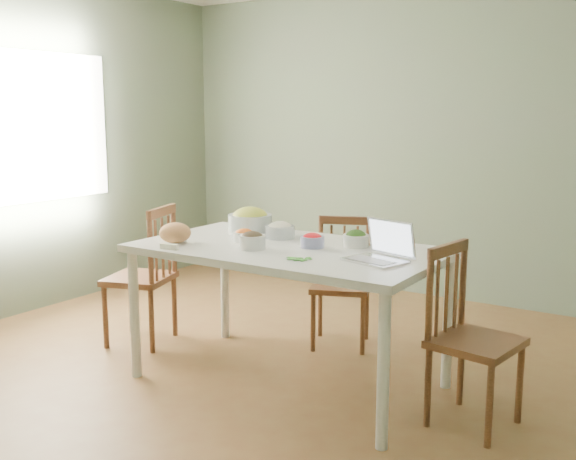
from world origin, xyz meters
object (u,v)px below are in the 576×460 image
Objects in this scene: bread_boule at (175,233)px; laptop at (375,242)px; chair_right at (476,338)px; bowl_squash at (250,221)px; dining_table at (288,315)px; chair_left at (139,275)px; chair_far at (341,283)px.

laptop is (1.24, 0.19, 0.05)m from bread_boule.
chair_right is at bearing 30.79° from laptop.
bowl_squash is at bearing 178.33° from laptop.
dining_table is at bearing -27.91° from bowl_squash.
chair_right is 3.05× the size of laptop.
chair_left is 2.40m from chair_right.
bread_boule is 0.67× the size of bowl_squash.
laptop is (0.61, -0.09, 0.53)m from dining_table.
chair_left reaches higher than chair_right.
chair_far is (-0.05, 0.75, 0.03)m from dining_table.
dining_table is 0.72m from bowl_squash.
chair_far is at bearing 102.05° from chair_left.
laptop reaches higher than dining_table.
chair_far is 0.91× the size of chair_left.
chair_far is at bearing 67.84° from chair_right.
chair_right is 1.65m from bowl_squash.
bread_boule is at bearing 45.84° from chair_left.
chair_left reaches higher than bread_boule.
chair_left is at bearing -166.05° from bowl_squash.
dining_table is 0.81m from laptop.
bowl_squash reaches higher than chair_left.
bread_boule is at bearing -141.55° from chair_far.
dining_table is 6.25× the size of bowl_squash.
chair_far is 1.42m from chair_left.
chair_right is 3.30× the size of bowl_squash.
laptop reaches higher than bowl_squash.
bread_boule is 1.26m from laptop.
laptop is at bearing 8.59° from bread_boule.
bowl_squash reaches higher than dining_table.
laptop is at bearing 113.79° from chair_right.
chair_left is at bearing -168.25° from laptop.
laptop is at bearing -17.17° from bowl_squash.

